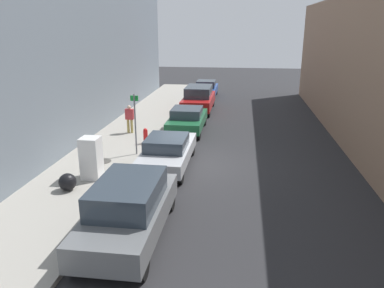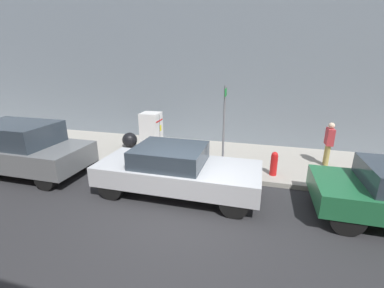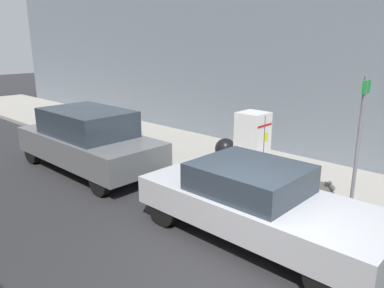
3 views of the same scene
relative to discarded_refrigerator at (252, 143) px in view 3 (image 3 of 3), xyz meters
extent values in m
plane|color=#28282B|center=(3.81, 2.34, -0.97)|extent=(80.00, 80.00, 0.00)
cube|color=#9E998E|center=(-0.37, 2.34, -0.89)|extent=(3.75, 44.00, 0.15)
cube|color=white|center=(0.00, 0.00, 0.00)|extent=(0.71, 0.70, 1.63)
cube|color=black|center=(0.00, 0.36, 0.00)|extent=(0.01, 0.01, 1.55)
cube|color=yellow|center=(-0.09, 0.36, 0.21)|extent=(0.16, 0.01, 0.22)
cube|color=red|center=(0.00, 0.36, 0.52)|extent=(0.64, 0.01, 0.05)
cube|color=red|center=(0.00, 0.36, -0.33)|extent=(0.64, 0.01, 0.05)
cylinder|color=#47443F|center=(-0.27, 1.81, -0.81)|extent=(0.70, 0.70, 0.02)
cylinder|color=slate|center=(0.92, 2.97, 0.58)|extent=(0.07, 0.07, 2.80)
cube|color=#198C33|center=(0.92, 2.99, 1.78)|extent=(0.36, 0.02, 0.24)
sphere|color=black|center=(-0.44, -1.22, -0.50)|extent=(0.63, 0.63, 0.63)
cube|color=slate|center=(2.60, -3.69, -0.28)|extent=(1.93, 4.74, 0.70)
cube|color=#2D3842|center=(2.60, -3.69, 0.42)|extent=(1.70, 2.60, 0.70)
cylinder|color=black|center=(1.77, -1.91, -0.63)|extent=(0.22, 0.68, 0.68)
cylinder|color=black|center=(3.44, -1.91, -0.63)|extent=(0.22, 0.68, 0.68)
cylinder|color=black|center=(1.77, -5.47, -0.63)|extent=(0.22, 0.68, 0.68)
cylinder|color=black|center=(3.44, -5.47, -0.63)|extent=(0.22, 0.68, 0.68)
cube|color=silver|center=(2.60, 1.95, -0.34)|extent=(1.85, 4.59, 0.55)
cube|color=#2D3842|center=(2.60, 1.72, 0.19)|extent=(1.63, 1.93, 0.50)
cylinder|color=black|center=(1.81, 3.64, -0.61)|extent=(0.22, 0.71, 0.71)
cylinder|color=black|center=(3.40, 3.64, -0.61)|extent=(0.22, 0.71, 0.71)
cylinder|color=black|center=(1.81, 0.26, -0.61)|extent=(0.22, 0.71, 0.71)
cylinder|color=black|center=(3.40, 0.26, -0.61)|extent=(0.22, 0.71, 0.71)
camera|label=1|loc=(5.64, -12.86, 4.84)|focal=35.00mm
camera|label=2|loc=(8.96, 4.09, 2.69)|focal=24.00mm
camera|label=3|loc=(7.97, 5.33, 2.59)|focal=35.00mm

